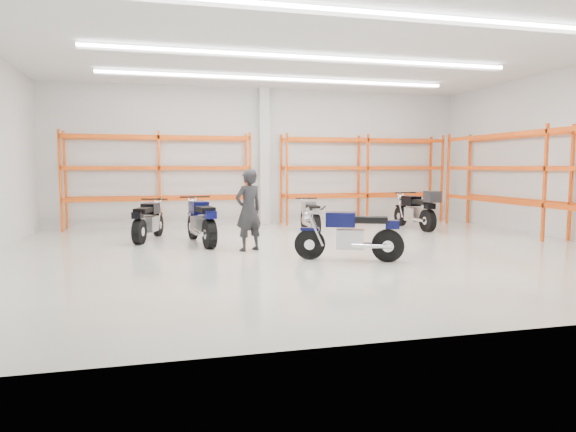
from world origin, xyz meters
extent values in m
plane|color=beige|center=(0.00, 0.00, 0.00)|extent=(14.00, 14.00, 0.00)
cube|color=white|center=(0.00, 6.00, 2.25)|extent=(14.00, 0.02, 4.50)
cube|color=white|center=(0.00, -6.00, 2.25)|extent=(14.00, 0.02, 4.50)
cube|color=white|center=(0.00, 0.00, 4.50)|extent=(14.00, 12.00, 0.02)
cube|color=white|center=(0.00, -3.00, 4.40)|extent=(10.00, 0.22, 0.10)
cube|color=white|center=(0.00, 0.50, 4.40)|extent=(10.00, 0.22, 0.10)
cube|color=white|center=(0.00, 3.50, 4.40)|extent=(10.00, 0.22, 0.10)
cylinder|color=black|center=(-0.42, -0.96, 0.32)|extent=(0.63, 0.37, 0.63)
cylinder|color=black|center=(1.03, -1.59, 0.33)|extent=(0.68, 0.44, 0.65)
cylinder|color=silver|center=(-0.42, -0.96, 0.32)|extent=(0.25, 0.22, 0.21)
cylinder|color=silver|center=(1.03, -1.59, 0.33)|extent=(0.30, 0.29, 0.23)
cube|color=#0A0D37|center=(-0.42, -0.96, 0.63)|extent=(0.41, 0.30, 0.06)
cube|color=#B7B7BC|center=(0.33, -1.29, 0.44)|extent=(0.66, 0.57, 0.40)
cube|color=#A5A5AA|center=(0.70, -1.45, 0.34)|extent=(0.73, 0.41, 0.08)
cube|color=#0A0D37|center=(0.16, -1.21, 0.85)|extent=(0.69, 0.57, 0.30)
cube|color=black|center=(0.70, -1.45, 0.85)|extent=(0.77, 0.57, 0.13)
cube|color=#0A0D37|center=(1.11, -1.63, 0.76)|extent=(0.34, 0.32, 0.17)
cylinder|color=black|center=(-0.17, -1.07, 1.08)|extent=(0.33, 0.69, 0.04)
sphere|color=silver|center=(-0.46, -0.94, 0.91)|extent=(0.20, 0.20, 0.20)
cylinder|color=silver|center=(0.67, -1.62, 0.34)|extent=(0.76, 0.40, 0.10)
cylinder|color=black|center=(-3.47, 3.51, 0.31)|extent=(0.30, 0.62, 0.61)
cylinder|color=black|center=(-3.92, 2.04, 0.32)|extent=(0.36, 0.66, 0.63)
cylinder|color=silver|center=(-3.47, 3.51, 0.31)|extent=(0.20, 0.24, 0.20)
cylinder|color=silver|center=(-3.92, 2.04, 0.32)|extent=(0.26, 0.28, 0.22)
cube|color=black|center=(-3.47, 3.51, 0.61)|extent=(0.26, 0.40, 0.06)
cube|color=#B7B7BC|center=(-3.70, 2.75, 0.43)|extent=(0.51, 0.62, 0.39)
cube|color=#A5A5AA|center=(-3.82, 2.38, 0.33)|extent=(0.33, 0.72, 0.08)
cube|color=black|center=(-3.65, 2.92, 0.82)|extent=(0.50, 0.65, 0.29)
cube|color=black|center=(-3.82, 2.38, 0.82)|extent=(0.49, 0.74, 0.12)
cube|color=black|center=(-3.95, 1.97, 0.74)|extent=(0.29, 0.32, 0.16)
cylinder|color=black|center=(-3.55, 3.26, 1.04)|extent=(0.69, 0.25, 0.04)
sphere|color=silver|center=(-3.46, 3.55, 0.88)|extent=(0.19, 0.19, 0.19)
cylinder|color=silver|center=(-3.99, 2.39, 0.33)|extent=(0.31, 0.76, 0.09)
cylinder|color=black|center=(-2.58, 2.63, 0.34)|extent=(0.24, 0.68, 0.67)
cylinder|color=black|center=(-2.30, 0.97, 0.35)|extent=(0.31, 0.72, 0.69)
cylinder|color=silver|center=(-2.58, 2.63, 0.34)|extent=(0.19, 0.25, 0.22)
cylinder|color=silver|center=(-2.30, 0.97, 0.35)|extent=(0.26, 0.28, 0.25)
cube|color=#0A0C45|center=(-2.58, 2.63, 0.67)|extent=(0.23, 0.43, 0.07)
cube|color=#B7B7BC|center=(-2.43, 1.77, 0.47)|extent=(0.49, 0.64, 0.43)
cube|color=#A5A5AA|center=(-2.36, 1.35, 0.36)|extent=(0.26, 0.79, 0.09)
cube|color=#0A0C45|center=(-2.47, 1.97, 0.90)|extent=(0.48, 0.68, 0.31)
cube|color=black|center=(-2.36, 1.35, 0.90)|extent=(0.45, 0.78, 0.13)
cube|color=#0A0C45|center=(-2.29, 0.88, 0.81)|extent=(0.29, 0.33, 0.18)
cylinder|color=black|center=(-2.53, 2.34, 1.14)|extent=(0.78, 0.17, 0.04)
sphere|color=silver|center=(-2.59, 2.67, 0.96)|extent=(0.21, 0.21, 0.21)
cylinder|color=silver|center=(-2.53, 1.27, 0.36)|extent=(0.24, 0.84, 0.10)
cylinder|color=black|center=(0.89, 4.04, 0.29)|extent=(0.14, 0.58, 0.57)
cylinder|color=black|center=(0.81, 2.62, 0.29)|extent=(0.20, 0.60, 0.59)
cylinder|color=silver|center=(0.89, 4.04, 0.29)|extent=(0.14, 0.20, 0.19)
cylinder|color=silver|center=(0.81, 2.62, 0.29)|extent=(0.20, 0.22, 0.21)
cube|color=gray|center=(0.89, 4.04, 0.57)|extent=(0.16, 0.35, 0.06)
cube|color=#B7B7BC|center=(0.85, 3.30, 0.40)|extent=(0.37, 0.51, 0.36)
cube|color=#A5A5AA|center=(0.83, 2.94, 0.30)|extent=(0.15, 0.67, 0.08)
cube|color=gray|center=(0.86, 3.47, 0.76)|extent=(0.35, 0.55, 0.27)
cube|color=black|center=(0.83, 2.94, 0.76)|extent=(0.32, 0.64, 0.11)
cube|color=gray|center=(0.81, 2.54, 0.68)|extent=(0.22, 0.26, 0.15)
cylinder|color=black|center=(0.88, 3.79, 0.97)|extent=(0.67, 0.07, 0.03)
sphere|color=silver|center=(0.89, 4.08, 0.82)|extent=(0.18, 0.18, 0.18)
cylinder|color=silver|center=(0.68, 2.91, 0.30)|extent=(0.12, 0.72, 0.09)
cylinder|color=black|center=(4.16, 4.12, 0.32)|extent=(0.16, 0.65, 0.64)
cylinder|color=black|center=(4.23, 2.52, 0.33)|extent=(0.22, 0.67, 0.67)
cylinder|color=silver|center=(4.16, 4.12, 0.32)|extent=(0.16, 0.22, 0.21)
cylinder|color=silver|center=(4.23, 2.52, 0.33)|extent=(0.22, 0.25, 0.24)
cube|color=black|center=(4.16, 4.12, 0.64)|extent=(0.18, 0.39, 0.06)
cube|color=#B7B7BC|center=(4.20, 3.29, 0.45)|extent=(0.41, 0.57, 0.41)
cube|color=#A5A5AA|center=(4.22, 2.88, 0.34)|extent=(0.16, 0.76, 0.09)
cube|color=black|center=(4.19, 3.48, 0.86)|extent=(0.39, 0.62, 0.30)
cube|color=black|center=(4.22, 2.88, 0.86)|extent=(0.35, 0.72, 0.13)
cube|color=black|center=(4.24, 2.43, 0.77)|extent=(0.25, 0.29, 0.17)
cylinder|color=black|center=(4.18, 3.85, 1.09)|extent=(0.75, 0.07, 0.04)
sphere|color=silver|center=(4.16, 4.17, 0.92)|extent=(0.20, 0.20, 0.20)
cylinder|color=silver|center=(4.05, 2.83, 0.34)|extent=(0.13, 0.81, 0.10)
cube|color=black|center=(4.24, 2.30, 1.05)|extent=(0.38, 0.42, 0.32)
imported|color=black|center=(-1.46, 0.45, 0.93)|extent=(0.80, 0.69, 1.86)
cube|color=white|center=(0.00, 5.82, 2.25)|extent=(0.32, 0.32, 4.50)
cube|color=#FF4C13|center=(-6.20, 5.88, 1.50)|extent=(0.07, 0.07, 3.00)
cube|color=#FF4C13|center=(-6.20, 5.08, 1.50)|extent=(0.07, 0.07, 3.00)
cube|color=#FF4C13|center=(-3.40, 5.88, 1.50)|extent=(0.07, 0.07, 3.00)
cube|color=#FF4C13|center=(-3.40, 5.08, 1.50)|extent=(0.07, 0.07, 3.00)
cube|color=#FF4C13|center=(-0.60, 5.88, 1.50)|extent=(0.07, 0.07, 3.00)
cube|color=#FF4C13|center=(-0.60, 5.08, 1.50)|extent=(0.07, 0.07, 3.00)
cube|color=#FF4C13|center=(-3.40, 5.88, 0.94)|extent=(5.60, 0.07, 0.12)
cube|color=#FF4C13|center=(-3.40, 5.08, 0.94)|extent=(5.60, 0.07, 0.12)
cube|color=#FF4C13|center=(-3.40, 5.88, 1.88)|extent=(5.60, 0.07, 0.12)
cube|color=#FF4C13|center=(-3.40, 5.08, 1.88)|extent=(5.60, 0.07, 0.12)
cube|color=#FF4C13|center=(-3.40, 5.88, 2.81)|extent=(5.60, 0.07, 0.12)
cube|color=#FF4C13|center=(-3.40, 5.08, 2.81)|extent=(5.60, 0.07, 0.12)
cube|color=#FF4C13|center=(0.60, 5.88, 1.50)|extent=(0.07, 0.07, 3.00)
cube|color=#FF4C13|center=(0.60, 5.08, 1.50)|extent=(0.07, 0.07, 3.00)
cube|color=#FF4C13|center=(3.40, 5.88, 1.50)|extent=(0.07, 0.07, 3.00)
cube|color=#FF4C13|center=(3.40, 5.08, 1.50)|extent=(0.07, 0.07, 3.00)
cube|color=#FF4C13|center=(6.20, 5.88, 1.50)|extent=(0.07, 0.07, 3.00)
cube|color=#FF4C13|center=(6.20, 5.08, 1.50)|extent=(0.07, 0.07, 3.00)
cube|color=#FF4C13|center=(3.40, 5.88, 0.94)|extent=(5.60, 0.07, 0.12)
cube|color=#FF4C13|center=(3.40, 5.08, 0.94)|extent=(5.60, 0.07, 0.12)
cube|color=#FF4C13|center=(3.40, 5.88, 1.88)|extent=(5.60, 0.07, 0.12)
cube|color=#FF4C13|center=(3.40, 5.08, 1.88)|extent=(5.60, 0.07, 0.12)
cube|color=#FF4C13|center=(3.40, 5.88, 2.81)|extent=(5.60, 0.07, 0.12)
cube|color=#FF4C13|center=(3.40, 5.08, 2.81)|extent=(5.60, 0.07, 0.12)
cube|color=#FF4C13|center=(6.88, 0.00, 1.50)|extent=(0.07, 0.07, 3.00)
cube|color=#FF4C13|center=(6.08, 0.00, 1.50)|extent=(0.07, 0.07, 3.00)
cube|color=#FF4C13|center=(6.88, 4.50, 1.50)|extent=(0.07, 0.07, 3.00)
cube|color=#FF4C13|center=(6.08, 4.50, 1.50)|extent=(0.07, 0.07, 3.00)
cube|color=#FF4C13|center=(6.88, 0.00, 0.94)|extent=(0.07, 9.00, 0.12)
cube|color=#FF4C13|center=(6.08, 0.00, 0.94)|extent=(0.07, 9.00, 0.12)
cube|color=#FF4C13|center=(6.88, 0.00, 1.88)|extent=(0.07, 9.00, 0.12)
cube|color=#FF4C13|center=(6.08, 0.00, 1.88)|extent=(0.07, 9.00, 0.12)
cube|color=#FF4C13|center=(6.88, 0.00, 2.81)|extent=(0.07, 9.00, 0.12)
cube|color=#FF4C13|center=(6.08, 0.00, 2.81)|extent=(0.07, 9.00, 0.12)
camera|label=1|loc=(-3.43, -11.03, 1.91)|focal=32.00mm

